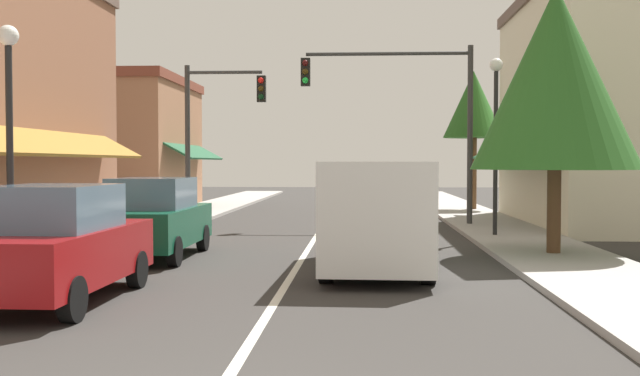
{
  "coord_description": "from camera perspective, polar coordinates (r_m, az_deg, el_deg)",
  "views": [
    {
      "loc": [
        1.3,
        -4.92,
        2.1
      ],
      "look_at": [
        0.15,
        15.19,
        1.41
      ],
      "focal_mm": 41.33,
      "sensor_mm": 36.0,
      "label": 1
    }
  ],
  "objects": [
    {
      "name": "parked_car_nearest_left",
      "position": [
        11.72,
        -19.77,
        -4.13
      ],
      "size": [
        1.81,
        4.12,
        1.77
      ],
      "rotation": [
        0.0,
        0.0,
        -0.01
      ],
      "color": "maroon",
      "rests_on": "ground"
    },
    {
      "name": "storefront_far_left",
      "position": [
        34.72,
        -15.23,
        3.36
      ],
      "size": [
        7.13,
        8.2,
        5.94
      ],
      "color": "#9E6B4C",
      "rests_on": "ground"
    },
    {
      "name": "ground_plane",
      "position": [
        23.06,
        0.02,
        -3.25
      ],
      "size": [
        80.0,
        80.0,
        0.0
      ],
      "primitive_type": "plane",
      "color": "#33302D"
    },
    {
      "name": "tree_right_near",
      "position": [
        17.03,
        17.76,
        8.09
      ],
      "size": [
        3.64,
        3.64,
        5.96
      ],
      "color": "#4C331E",
      "rests_on": "ground"
    },
    {
      "name": "sidewalk_left",
      "position": [
        24.0,
        -13.23,
        -2.95
      ],
      "size": [
        2.6,
        56.0,
        0.12
      ],
      "primitive_type": "cube",
      "color": "#A39E99",
      "rests_on": "ground"
    },
    {
      "name": "tree_right_far",
      "position": [
        32.15,
        11.81,
        6.28
      ],
      "size": [
        2.57,
        2.57,
        6.0
      ],
      "color": "#4C331E",
      "rests_on": "ground"
    },
    {
      "name": "parked_car_second_left",
      "position": [
        16.58,
        -12.74,
        -2.3
      ],
      "size": [
        1.8,
        4.11,
        1.77
      ],
      "rotation": [
        0.0,
        0.0,
        0.0
      ],
      "color": "#0F4C33",
      "rests_on": "ground"
    },
    {
      "name": "street_lamp_left_near",
      "position": [
        13.9,
        -22.93,
        5.71
      ],
      "size": [
        0.36,
        0.36,
        4.48
      ],
      "color": "black",
      "rests_on": "ground"
    },
    {
      "name": "sidewalk_right",
      "position": [
        23.39,
        13.61,
        -3.08
      ],
      "size": [
        2.6,
        56.0,
        0.12
      ],
      "primitive_type": "cube",
      "color": "#A39E99",
      "rests_on": "ground"
    },
    {
      "name": "traffic_signal_mast_arm",
      "position": [
        24.2,
        7.08,
        6.58
      ],
      "size": [
        5.58,
        0.5,
        5.89
      ],
      "color": "#333333",
      "rests_on": "ground"
    },
    {
      "name": "van_in_lane",
      "position": [
        14.35,
        4.48,
        -1.84
      ],
      "size": [
        2.11,
        5.23,
        2.12
      ],
      "rotation": [
        0.0,
        0.0,
        -0.03
      ],
      "color": "silver",
      "rests_on": "ground"
    },
    {
      "name": "traffic_signal_left_corner",
      "position": [
        25.98,
        -8.25,
        5.29
      ],
      "size": [
        2.87,
        0.5,
        5.49
      ],
      "color": "#333333",
      "rests_on": "ground"
    },
    {
      "name": "lane_center_stripe",
      "position": [
        23.06,
        0.02,
        -3.24
      ],
      "size": [
        0.14,
        52.0,
        0.01
      ],
      "primitive_type": "cube",
      "color": "silver",
      "rests_on": "ground"
    },
    {
      "name": "storefront_right_block",
      "position": [
        26.13,
        20.36,
        5.84
      ],
      "size": [
        5.59,
        10.2,
        7.83
      ],
      "color": "beige",
      "rests_on": "ground"
    },
    {
      "name": "street_lamp_right_mid",
      "position": [
        20.76,
        13.45,
        5.29
      ],
      "size": [
        0.36,
        0.36,
        4.95
      ],
      "color": "black",
      "rests_on": "ground"
    }
  ]
}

